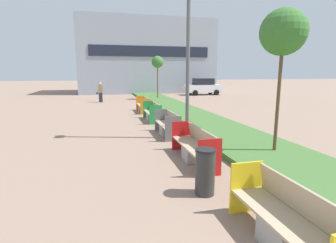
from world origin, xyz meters
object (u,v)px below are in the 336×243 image
Objects in this scene: bench_red_frame at (195,148)px; sapling_tree_far at (157,62)px; bench_green_frame at (153,114)px; bench_orange_frame at (144,106)px; pedestrian_walking at (100,92)px; sapling_tree_near at (283,33)px; bench_grey_frame at (168,126)px; parked_car_distant at (203,87)px; litter_bin at (205,172)px; bench_yellow_frame at (287,225)px; street_lamp_post at (188,27)px.

sapling_tree_far reaches higher than bench_red_frame.
bench_green_frame is 3.19m from bench_orange_frame.
pedestrian_walking is (-2.73, 9.69, 0.49)m from bench_green_frame.
bench_red_frame is at bearing -98.14° from sapling_tree_far.
bench_orange_frame is at bearing 104.28° from sapling_tree_near.
sapling_tree_near reaches higher than bench_grey_frame.
bench_grey_frame is 20.09m from parked_car_distant.
bench_yellow_frame is at bearing -75.49° from litter_bin.
bench_orange_frame is at bearing 94.88° from street_lamp_post.
bench_red_frame is at bearing -89.91° from bench_grey_frame.
pedestrian_walking is at bearing 97.70° from bench_yellow_frame.
bench_red_frame and bench_grey_frame have the same top height.
litter_bin is at bearing -103.37° from street_lamp_post.
bench_grey_frame is 2.05× the size of litter_bin.
sapling_tree_near is 1.01× the size of parked_car_distant.
sapling_tree_near is at bearing -75.72° from bench_orange_frame.
bench_green_frame is 5.50m from street_lamp_post.
bench_orange_frame is at bearing -67.25° from pedestrian_walking.
pedestrian_walking reaches higher than bench_grey_frame.
bench_yellow_frame and bench_orange_frame have the same top height.
street_lamp_post reaches higher than sapling_tree_far.
bench_yellow_frame and bench_red_frame have the same top height.
litter_bin is (-0.49, 1.88, 0.12)m from bench_yellow_frame.
bench_red_frame is 0.32× the size of street_lamp_post.
street_lamp_post reaches higher than bench_yellow_frame.
parked_car_distant is at bearing 68.85° from litter_bin.
bench_yellow_frame is 1.01× the size of bench_orange_frame.
bench_yellow_frame is at bearing -90.00° from bench_green_frame.
bench_yellow_frame is at bearing -123.63° from sapling_tree_near.
sapling_tree_near is (2.52, -9.89, 3.21)m from bench_orange_frame.
sapling_tree_near is at bearing -69.42° from bench_green_frame.
sapling_tree_far is at bearing -149.20° from parked_car_distant.
litter_bin reaches higher than bench_yellow_frame.
sapling_tree_near is at bearing 56.37° from bench_yellow_frame.
bench_red_frame and bench_orange_frame have the same top height.
bench_yellow_frame and bench_green_frame have the same top height.
bench_yellow_frame is 0.28× the size of street_lamp_post.
bench_green_frame is (-0.00, 10.49, -0.00)m from bench_yellow_frame.
street_lamp_post is 1.76× the size of parked_car_distant.
bench_yellow_frame and bench_grey_frame have the same top height.
bench_red_frame is at bearing -89.98° from bench_orange_frame.
litter_bin is (-0.49, -8.61, 0.12)m from bench_green_frame.
bench_green_frame is at bearing 86.76° from litter_bin.
sapling_tree_near is at bearing 32.31° from litter_bin.
pedestrian_walking reaches higher than bench_green_frame.
bench_green_frame is at bearing 98.74° from street_lamp_post.
litter_bin is at bearing -93.24° from bench_green_frame.
pedestrian_walking reaches higher than bench_orange_frame.
sapling_tree_far is (0.00, 17.71, -0.15)m from sapling_tree_near.
street_lamp_post reaches higher than parked_car_distant.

